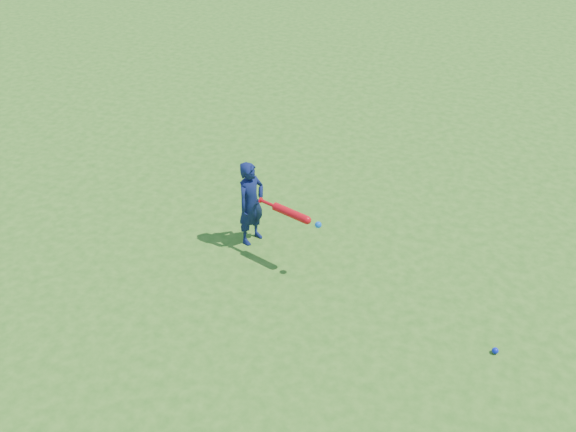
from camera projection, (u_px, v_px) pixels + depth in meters
The scene contains 4 objects.
ground at pixel (321, 235), 7.30m from camera, with size 80.00×80.00×0.00m, color #306C19.
child at pixel (251, 203), 6.95m from camera, with size 0.36×0.24×0.99m, color #0E1845.
ground_ball_blue at pixel (495, 351), 5.83m from camera, with size 0.06×0.06×0.06m, color #0B1DCA.
bat_swing at pixel (293, 214), 6.54m from camera, with size 0.75×0.31×0.09m.
Camera 1 is at (1.40, -5.66, 4.41)m, focal length 40.00 mm.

